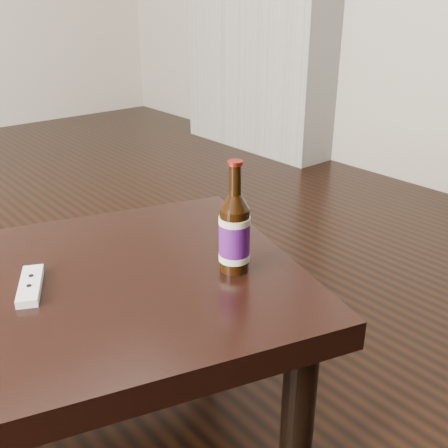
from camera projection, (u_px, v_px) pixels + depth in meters
coffee_table at (11, 323)px, 1.10m from camera, size 1.42×1.06×0.47m
beer_bottle at (234, 233)px, 1.15m from camera, size 0.08×0.08×0.26m
remote at (30, 285)px, 1.10m from camera, size 0.11×0.16×0.02m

